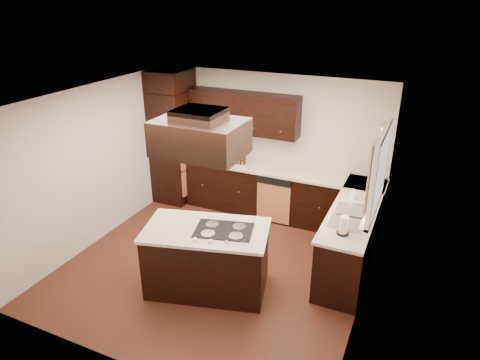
# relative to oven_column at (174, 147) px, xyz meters

# --- Properties ---
(floor) EXTENTS (4.20, 4.20, 0.02)m
(floor) POSITION_rel_oven_column_xyz_m (1.78, -1.71, -1.07)
(floor) COLOR brown
(floor) RESTS_ON ground
(ceiling) EXTENTS (4.20, 4.20, 0.02)m
(ceiling) POSITION_rel_oven_column_xyz_m (1.78, -1.71, 1.45)
(ceiling) COLOR white
(ceiling) RESTS_ON ground
(wall_back) EXTENTS (4.20, 0.02, 2.50)m
(wall_back) POSITION_rel_oven_column_xyz_m (1.78, 0.40, 0.19)
(wall_back) COLOR beige
(wall_back) RESTS_ON ground
(wall_front) EXTENTS (4.20, 0.02, 2.50)m
(wall_front) POSITION_rel_oven_column_xyz_m (1.78, -3.81, 0.19)
(wall_front) COLOR beige
(wall_front) RESTS_ON ground
(wall_left) EXTENTS (0.02, 4.20, 2.50)m
(wall_left) POSITION_rel_oven_column_xyz_m (-0.33, -1.71, 0.19)
(wall_left) COLOR beige
(wall_left) RESTS_ON ground
(wall_right) EXTENTS (0.02, 4.20, 2.50)m
(wall_right) POSITION_rel_oven_column_xyz_m (3.88, -1.71, 0.19)
(wall_right) COLOR beige
(wall_right) RESTS_ON ground
(oven_column) EXTENTS (0.65, 0.75, 2.12)m
(oven_column) POSITION_rel_oven_column_xyz_m (0.00, 0.00, 0.00)
(oven_column) COLOR black
(oven_column) RESTS_ON floor
(wall_oven_face) EXTENTS (0.05, 0.62, 0.78)m
(wall_oven_face) POSITION_rel_oven_column_xyz_m (0.35, 0.00, 0.06)
(wall_oven_face) COLOR #D37F4D
(wall_oven_face) RESTS_ON oven_column
(base_cabinets_back) EXTENTS (2.93, 0.60, 0.88)m
(base_cabinets_back) POSITION_rel_oven_column_xyz_m (1.81, 0.09, -0.62)
(base_cabinets_back) COLOR black
(base_cabinets_back) RESTS_ON floor
(base_cabinets_right) EXTENTS (0.60, 2.40, 0.88)m
(base_cabinets_right) POSITION_rel_oven_column_xyz_m (3.58, -0.80, -0.62)
(base_cabinets_right) COLOR black
(base_cabinets_right) RESTS_ON floor
(countertop_back) EXTENTS (2.93, 0.63, 0.04)m
(countertop_back) POSITION_rel_oven_column_xyz_m (1.81, 0.08, -0.16)
(countertop_back) COLOR beige
(countertop_back) RESTS_ON base_cabinets_back
(countertop_right) EXTENTS (0.63, 2.40, 0.04)m
(countertop_right) POSITION_rel_oven_column_xyz_m (3.56, -0.80, -0.16)
(countertop_right) COLOR beige
(countertop_right) RESTS_ON base_cabinets_right
(upper_cabinets) EXTENTS (2.00, 0.34, 0.72)m
(upper_cabinets) POSITION_rel_oven_column_xyz_m (1.34, 0.23, 0.75)
(upper_cabinets) COLOR black
(upper_cabinets) RESTS_ON wall_back
(dishwasher_front) EXTENTS (0.60, 0.05, 0.72)m
(dishwasher_front) POSITION_rel_oven_column_xyz_m (2.10, -0.20, -0.66)
(dishwasher_front) COLOR #D37F4D
(dishwasher_front) RESTS_ON floor
(window_frame) EXTENTS (0.06, 1.32, 1.12)m
(window_frame) POSITION_rel_oven_column_xyz_m (3.85, -1.16, 0.59)
(window_frame) COLOR white
(window_frame) RESTS_ON wall_right
(window_pane) EXTENTS (0.00, 1.20, 1.00)m
(window_pane) POSITION_rel_oven_column_xyz_m (3.87, -1.16, 0.59)
(window_pane) COLOR white
(window_pane) RESTS_ON wall_right
(curtain_left) EXTENTS (0.02, 0.34, 0.90)m
(curtain_left) POSITION_rel_oven_column_xyz_m (3.79, -1.57, 0.64)
(curtain_left) COLOR beige
(curtain_left) RESTS_ON wall_right
(curtain_right) EXTENTS (0.02, 0.34, 0.90)m
(curtain_right) POSITION_rel_oven_column_xyz_m (3.79, -0.74, 0.64)
(curtain_right) COLOR beige
(curtain_right) RESTS_ON wall_right
(sink_rim) EXTENTS (0.52, 0.84, 0.01)m
(sink_rim) POSITION_rel_oven_column_xyz_m (3.58, -1.16, -0.14)
(sink_rim) COLOR silver
(sink_rim) RESTS_ON countertop_right
(island) EXTENTS (1.72, 1.22, 0.88)m
(island) POSITION_rel_oven_column_xyz_m (1.91, -2.25, -0.62)
(island) COLOR black
(island) RESTS_ON floor
(island_top) EXTENTS (1.79, 1.29, 0.04)m
(island_top) POSITION_rel_oven_column_xyz_m (1.91, -2.25, -0.16)
(island_top) COLOR beige
(island_top) RESTS_ON island
(cooktop) EXTENTS (0.84, 0.66, 0.01)m
(cooktop) POSITION_rel_oven_column_xyz_m (2.14, -2.19, -0.13)
(cooktop) COLOR black
(cooktop) RESTS_ON island_top
(range_hood) EXTENTS (1.05, 0.72, 0.42)m
(range_hood) POSITION_rel_oven_column_xyz_m (1.88, -2.25, 1.10)
(range_hood) COLOR black
(range_hood) RESTS_ON ceiling
(hood_duct) EXTENTS (0.55, 0.50, 0.13)m
(hood_duct) POSITION_rel_oven_column_xyz_m (1.88, -2.25, 1.38)
(hood_duct) COLOR black
(hood_duct) RESTS_ON ceiling
(blender_base) EXTENTS (0.15, 0.15, 0.10)m
(blender_base) POSITION_rel_oven_column_xyz_m (0.91, 0.06, -0.09)
(blender_base) COLOR silver
(blender_base) RESTS_ON countertop_back
(blender_pitcher) EXTENTS (0.13, 0.13, 0.26)m
(blender_pitcher) POSITION_rel_oven_column_xyz_m (0.91, 0.06, 0.09)
(blender_pitcher) COLOR silver
(blender_pitcher) RESTS_ON blender_base
(spice_rack) EXTENTS (0.32, 0.09, 0.27)m
(spice_rack) POSITION_rel_oven_column_xyz_m (1.29, 0.03, -0.01)
(spice_rack) COLOR black
(spice_rack) RESTS_ON countertop_back
(mixing_bowl) EXTENTS (0.34, 0.34, 0.07)m
(mixing_bowl) POSITION_rel_oven_column_xyz_m (0.45, 0.09, -0.11)
(mixing_bowl) COLOR white
(mixing_bowl) RESTS_ON countertop_back
(soap_bottle) EXTENTS (0.10, 0.10, 0.16)m
(soap_bottle) POSITION_rel_oven_column_xyz_m (3.47, -0.57, -0.06)
(soap_bottle) COLOR white
(soap_bottle) RESTS_ON countertop_right
(paper_towel) EXTENTS (0.14, 0.14, 0.25)m
(paper_towel) POSITION_rel_oven_column_xyz_m (3.55, -1.65, -0.02)
(paper_towel) COLOR white
(paper_towel) RESTS_ON countertop_right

